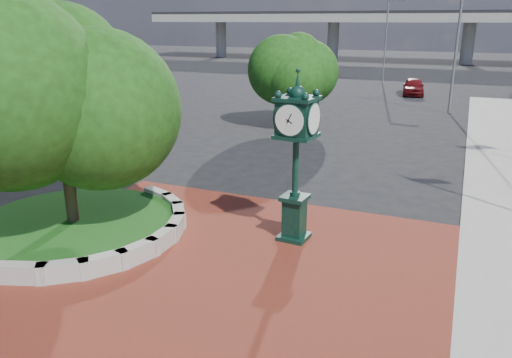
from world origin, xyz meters
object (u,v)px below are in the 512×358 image
object	(u,v)px
parked_car	(413,86)
street_lamp_far	(388,35)
post_clock	(296,152)
street_lamp_near	(462,27)

from	to	relation	value
parked_car	street_lamp_far	bearing A→B (deg)	109.61
post_clock	street_lamp_far	distance (m)	40.20
street_lamp_near	street_lamp_far	xyz separation A→B (m)	(-7.17, 15.57, -1.05)
post_clock	parked_car	world-z (taller)	post_clock
street_lamp_far	post_clock	bearing A→B (deg)	-84.70
post_clock	street_lamp_far	xyz separation A→B (m)	(-3.71, 39.98, 2.05)
post_clock	parked_car	size ratio (longest dim) A/B	1.15
post_clock	street_lamp_near	size ratio (longest dim) A/B	0.50
post_clock	street_lamp_far	world-z (taller)	street_lamp_far
post_clock	street_lamp_near	xyz separation A→B (m)	(3.47, 24.41, 3.10)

